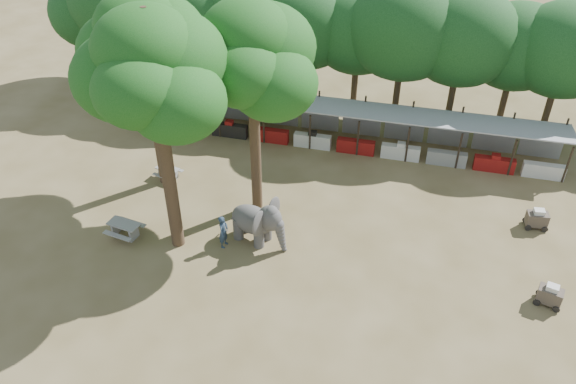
% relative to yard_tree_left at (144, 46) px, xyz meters
% --- Properties ---
extents(ground, '(100.00, 100.00, 0.00)m').
position_rel_yard_tree_left_xyz_m(ground, '(9.13, -7.19, -8.20)').
color(ground, brown).
rests_on(ground, ground).
extents(vendor_stalls, '(28.00, 2.99, 2.80)m').
position_rel_yard_tree_left_xyz_m(vendor_stalls, '(9.13, 6.65, -7.02)').
color(vendor_stalls, gray).
rests_on(vendor_stalls, ground).
extents(yard_tree_left, '(7.10, 6.90, 11.02)m').
position_rel_yard_tree_left_xyz_m(yard_tree_left, '(0.00, 0.00, 0.00)').
color(yard_tree_left, '#332316').
rests_on(yard_tree_left, ground).
extents(yard_tree_center, '(7.10, 6.90, 12.04)m').
position_rel_yard_tree_left_xyz_m(yard_tree_center, '(3.00, -5.00, 1.01)').
color(yard_tree_center, '#332316').
rests_on(yard_tree_center, ground).
extents(yard_tree_back, '(7.10, 6.90, 11.36)m').
position_rel_yard_tree_left_xyz_m(yard_tree_back, '(6.00, -1.00, 0.34)').
color(yard_tree_back, '#332316').
rests_on(yard_tree_back, ground).
extents(backdrop_trees, '(46.46, 5.95, 8.33)m').
position_rel_yard_tree_left_xyz_m(backdrop_trees, '(9.13, 11.81, -2.69)').
color(backdrop_trees, '#332316').
rests_on(backdrop_trees, ground).
extents(elephant, '(3.34, 2.46, 2.48)m').
position_rel_yard_tree_left_xyz_m(elephant, '(7.05, -3.98, -6.96)').
color(elephant, '#413F3F').
rests_on(elephant, ground).
extents(handler, '(0.51, 0.70, 1.82)m').
position_rel_yard_tree_left_xyz_m(handler, '(5.48, -4.80, -7.29)').
color(handler, '#26384C').
rests_on(handler, ground).
extents(picnic_table_near, '(1.89, 1.76, 0.83)m').
position_rel_yard_tree_left_xyz_m(picnic_table_near, '(0.28, -5.35, -7.66)').
color(picnic_table_near, gray).
rests_on(picnic_table_near, ground).
extents(picnic_table_far, '(1.66, 1.56, 0.70)m').
position_rel_yard_tree_left_xyz_m(picnic_table_far, '(0.22, 0.13, -7.74)').
color(picnic_table_far, gray).
rests_on(picnic_table_far, ground).
extents(cart_front, '(1.30, 1.03, 1.12)m').
position_rel_yard_tree_left_xyz_m(cart_front, '(20.88, -4.94, -7.65)').
color(cart_front, '#3E342B').
rests_on(cart_front, ground).
extents(cart_back, '(1.24, 0.89, 1.14)m').
position_rel_yard_tree_left_xyz_m(cart_back, '(20.87, 0.66, -7.64)').
color(cart_back, '#3E342B').
rests_on(cart_back, ground).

